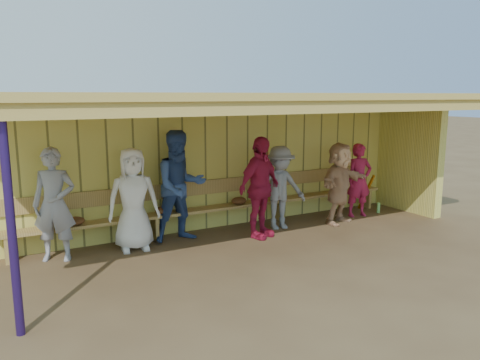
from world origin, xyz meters
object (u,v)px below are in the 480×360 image
object	(u,v)px
player_a	(54,205)
player_f	(339,183)
player_b	(133,199)
player_c	(180,186)
player_e	(280,188)
bench	(220,201)
player_g	(359,180)
player_d	(260,188)

from	to	relation	value
player_a	player_f	size ratio (longest dim) A/B	1.09
player_b	player_c	size ratio (longest dim) A/B	0.88
player_b	player_e	distance (m)	2.74
player_a	bench	world-z (taller)	player_a
player_e	player_f	bearing A→B (deg)	-0.69
player_b	player_g	bearing A→B (deg)	6.08
player_c	bench	world-z (taller)	player_c
player_c	player_a	bearing A→B (deg)	179.76
player_a	player_g	xyz separation A→B (m)	(5.83, -0.24, -0.11)
player_a	player_d	size ratio (longest dim) A/B	0.97
player_b	player_e	size ratio (longest dim) A/B	1.07
player_c	player_d	xyz separation A→B (m)	(1.28, -0.50, -0.06)
player_a	player_e	size ratio (longest dim) A/B	1.11
player_a	player_b	xyz separation A→B (m)	(1.17, -0.09, -0.03)
player_e	player_f	size ratio (longest dim) A/B	0.98
player_a	player_g	bearing A→B (deg)	21.97
player_g	player_d	bearing A→B (deg)	-162.77
player_b	player_d	xyz separation A→B (m)	(2.12, -0.41, 0.06)
player_d	bench	distance (m)	0.95
player_b	bench	world-z (taller)	player_b
player_a	player_e	world-z (taller)	player_a
player_f	player_g	xyz separation A→B (m)	(0.71, 0.22, -0.04)
player_b	bench	distance (m)	1.82
player_g	bench	size ratio (longest dim) A/B	0.20
player_e	bench	xyz separation A→B (m)	(-0.99, 0.51, -0.25)
player_g	player_b	bearing A→B (deg)	-170.39
player_c	bench	bearing A→B (deg)	18.44
player_g	bench	xyz separation A→B (m)	(-2.92, 0.54, -0.22)
player_b	player_f	distance (m)	3.97
player_f	player_g	world-z (taller)	player_f
player_a	player_b	world-z (taller)	player_a
player_d	player_a	bearing A→B (deg)	149.13
player_f	player_g	distance (m)	0.75
player_a	player_d	bearing A→B (deg)	15.73
player_c	player_d	world-z (taller)	player_c
player_c	player_d	distance (m)	1.37
player_a	player_f	distance (m)	5.14
player_d	bench	size ratio (longest dim) A/B	0.23
player_d	player_b	bearing A→B (deg)	146.82
player_f	player_g	bearing A→B (deg)	-3.44
bench	player_a	bearing A→B (deg)	-174.02
player_d	player_f	distance (m)	1.84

